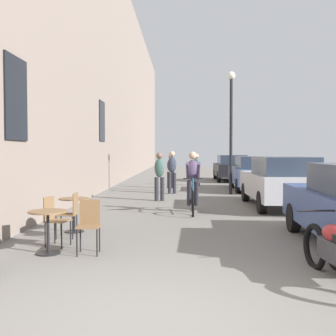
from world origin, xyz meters
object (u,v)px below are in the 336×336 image
at_px(cafe_chair_near_toward_wall, 54,217).
at_px(parked_car_fourth, 231,168).
at_px(street_lamp, 231,117).
at_px(pedestrian_near, 159,174).
at_px(parked_car_second, 281,181).
at_px(pedestrian_mid, 172,170).
at_px(cafe_table_near, 48,223).
at_px(pedestrian_far, 171,169).
at_px(pedestrian_furthest, 197,168).
at_px(cafe_table_mid, 74,207).
at_px(cafe_chair_near_toward_street, 89,222).
at_px(cyclist_on_bicycle, 193,184).
at_px(cafe_chair_mid_toward_street, 70,212).
at_px(parked_car_third, 253,173).

distance_m(cafe_chair_near_toward_wall, parked_car_fourth, 17.67).
relative_size(street_lamp, parked_car_fourth, 1.14).
distance_m(pedestrian_near, parked_car_second, 4.11).
bearing_deg(cafe_chair_near_toward_wall, pedestrian_mid, 78.53).
height_order(cafe_table_near, cafe_chair_near_toward_wall, cafe_chair_near_toward_wall).
bearing_deg(cafe_chair_near_toward_wall, pedestrian_far, 81.43).
xyz_separation_m(pedestrian_furthest, parked_car_fourth, (2.14, 3.33, -0.11)).
distance_m(cafe_table_mid, street_lamp, 9.38).
bearing_deg(pedestrian_mid, pedestrian_far, 92.83).
distance_m(cafe_chair_near_toward_street, parked_car_fourth, 17.94).
xyz_separation_m(pedestrian_mid, parked_car_second, (3.41, -4.08, -0.17)).
distance_m(cafe_chair_near_toward_wall, cyclist_on_bicycle, 4.91).
xyz_separation_m(pedestrian_near, pedestrian_furthest, (1.53, 6.63, -0.04)).
height_order(pedestrian_mid, street_lamp, street_lamp).
xyz_separation_m(cafe_table_near, parked_car_fourth, (5.12, 17.45, 0.27)).
bearing_deg(cafe_table_near, pedestrian_near, 79.03).
relative_size(cyclist_on_bicycle, pedestrian_near, 1.05).
bearing_deg(parked_car_second, cafe_chair_near_toward_wall, -134.88).
bearing_deg(pedestrian_furthest, cafe_table_near, -101.93).
bearing_deg(cafe_chair_mid_toward_street, cafe_table_mid, 97.47).
relative_size(parked_car_third, parked_car_fourth, 1.00).
relative_size(cafe_table_near, cafe_chair_mid_toward_street, 0.81).
distance_m(cyclist_on_bicycle, pedestrian_furthest, 9.42).
height_order(cafe_chair_near_toward_street, pedestrian_near, pedestrian_near).
relative_size(cafe_table_near, parked_car_fourth, 0.17).
height_order(pedestrian_mid, parked_car_second, pedestrian_mid).
xyz_separation_m(cyclist_on_bicycle, pedestrian_furthest, (0.45, 9.40, 0.09)).
relative_size(cafe_table_near, cafe_chair_near_toward_wall, 0.81).
bearing_deg(cyclist_on_bicycle, parked_car_third, 66.97).
relative_size(cafe_table_mid, pedestrian_near, 0.43).
bearing_deg(street_lamp, pedestrian_furthest, 105.80).
height_order(cafe_table_near, parked_car_second, parked_car_second).
height_order(cafe_table_mid, pedestrian_near, pedestrian_near).
distance_m(cafe_table_near, parked_car_second, 7.92).
height_order(cyclist_on_bicycle, parked_car_fourth, cyclist_on_bicycle).
height_order(pedestrian_near, parked_car_second, pedestrian_near).
bearing_deg(parked_car_second, parked_car_third, 88.66).
xyz_separation_m(cafe_table_mid, pedestrian_near, (1.51, 5.62, 0.43)).
bearing_deg(cyclist_on_bicycle, cafe_table_mid, -132.34).
xyz_separation_m(cafe_table_near, pedestrian_furthest, (2.98, 14.12, 0.38)).
bearing_deg(parked_car_fourth, cafe_chair_near_toward_wall, -107.10).
distance_m(cafe_table_mid, parked_car_second, 6.68).
relative_size(cafe_chair_near_toward_wall, cafe_chair_mid_toward_street, 1.00).
distance_m(pedestrian_far, street_lamp, 4.23).
distance_m(pedestrian_near, street_lamp, 4.20).
relative_size(pedestrian_far, parked_car_fourth, 0.37).
xyz_separation_m(cafe_chair_near_toward_wall, street_lamp, (4.27, 9.26, 2.59)).
height_order(cafe_chair_near_toward_street, cafe_table_mid, cafe_chair_near_toward_street).
bearing_deg(cafe_chair_mid_toward_street, cafe_chair_near_toward_wall, -97.51).
distance_m(cafe_chair_mid_toward_street, pedestrian_mid, 8.90).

